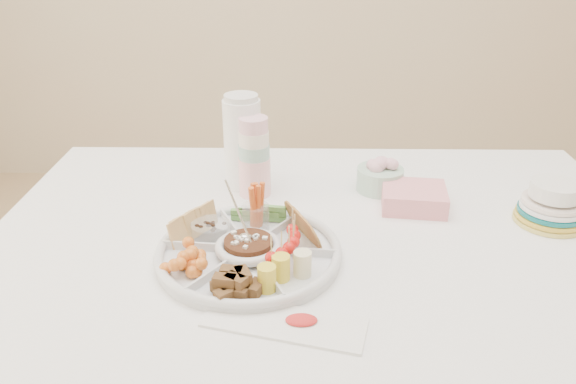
{
  "coord_description": "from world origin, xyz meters",
  "views": [
    {
      "loc": [
        -0.06,
        -1.11,
        1.4
      ],
      "look_at": [
        -0.08,
        -0.02,
        0.87
      ],
      "focal_mm": 35.0,
      "sensor_mm": 36.0,
      "label": 1
    }
  ],
  "objects_px": {
    "dining_table": "(319,358)",
    "plate_stack": "(552,203)",
    "party_tray": "(249,250)",
    "thermos": "(243,140)"
  },
  "relations": [
    {
      "from": "dining_table",
      "to": "plate_stack",
      "type": "height_order",
      "value": "plate_stack"
    },
    {
      "from": "party_tray",
      "to": "thermos",
      "type": "relative_size",
      "value": 1.51
    },
    {
      "from": "dining_table",
      "to": "party_tray",
      "type": "xyz_separation_m",
      "value": [
        -0.16,
        -0.12,
        0.4
      ]
    },
    {
      "from": "dining_table",
      "to": "thermos",
      "type": "distance_m",
      "value": 0.6
    },
    {
      "from": "party_tray",
      "to": "plate_stack",
      "type": "distance_m",
      "value": 0.71
    },
    {
      "from": "party_tray",
      "to": "thermos",
      "type": "distance_m",
      "value": 0.38
    },
    {
      "from": "dining_table",
      "to": "party_tray",
      "type": "height_order",
      "value": "party_tray"
    },
    {
      "from": "dining_table",
      "to": "plate_stack",
      "type": "relative_size",
      "value": 9.54
    },
    {
      "from": "dining_table",
      "to": "plate_stack",
      "type": "xyz_separation_m",
      "value": [
        0.53,
        0.05,
        0.43
      ]
    },
    {
      "from": "party_tray",
      "to": "dining_table",
      "type": "bearing_deg",
      "value": 37.07
    }
  ]
}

